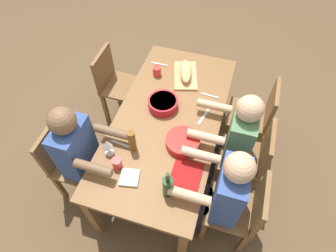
# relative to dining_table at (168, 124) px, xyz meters

# --- Properties ---
(ground_plane) EXTENTS (8.00, 8.00, 0.00)m
(ground_plane) POSITION_rel_dining_table_xyz_m (0.00, 0.00, -0.66)
(ground_plane) COLOR brown
(dining_table) EXTENTS (1.86, 0.91, 0.74)m
(dining_table) POSITION_rel_dining_table_xyz_m (0.00, 0.00, 0.00)
(dining_table) COLOR brown
(dining_table) RESTS_ON ground_plane
(chair_far_left) EXTENTS (0.40, 0.40, 0.85)m
(chair_far_left) POSITION_rel_dining_table_xyz_m (-0.51, 0.78, -0.18)
(chair_far_left) COLOR brown
(chair_far_left) RESTS_ON ground_plane
(chair_far_center) EXTENTS (0.40, 0.40, 0.85)m
(chair_far_center) POSITION_rel_dining_table_xyz_m (0.00, 0.78, -0.18)
(chair_far_center) COLOR brown
(chair_far_center) RESTS_ON ground_plane
(diner_far_center) EXTENTS (0.41, 0.53, 1.20)m
(diner_far_center) POSITION_rel_dining_table_xyz_m (-0.00, 0.59, 0.04)
(diner_far_center) COLOR #2D2D38
(diner_far_center) RESTS_ON ground_plane
(chair_near_left) EXTENTS (0.40, 0.40, 0.85)m
(chair_near_left) POSITION_rel_dining_table_xyz_m (-0.51, -0.78, -0.18)
(chair_near_left) COLOR brown
(chair_near_left) RESTS_ON ground_plane
(chair_far_right) EXTENTS (0.40, 0.40, 0.85)m
(chair_far_right) POSITION_rel_dining_table_xyz_m (0.51, 0.78, -0.18)
(chair_far_right) COLOR brown
(chair_far_right) RESTS_ON ground_plane
(diner_far_right) EXTENTS (0.41, 0.53, 1.20)m
(diner_far_right) POSITION_rel_dining_table_xyz_m (0.51, 0.59, 0.04)
(diner_far_right) COLOR #2D2D38
(diner_far_right) RESTS_ON ground_plane
(chair_near_right) EXTENTS (0.40, 0.40, 0.85)m
(chair_near_right) POSITION_rel_dining_table_xyz_m (0.51, -0.78, -0.18)
(chair_near_right) COLOR brown
(chair_near_right) RESTS_ON ground_plane
(diner_near_right) EXTENTS (0.41, 0.53, 1.20)m
(diner_near_right) POSITION_rel_dining_table_xyz_m (0.51, -0.59, 0.04)
(diner_near_right) COLOR #2D2D38
(diner_near_right) RESTS_ON ground_plane
(serving_bowl_greens) EXTENTS (0.28, 0.28, 0.07)m
(serving_bowl_greens) POSITION_rel_dining_table_xyz_m (0.22, 0.19, 0.12)
(serving_bowl_greens) COLOR red
(serving_bowl_greens) RESTS_ON dining_table
(serving_bowl_salad) EXTENTS (0.27, 0.27, 0.09)m
(serving_bowl_salad) POSITION_rel_dining_table_xyz_m (-0.12, -0.08, 0.13)
(serving_bowl_salad) COLOR #B21923
(serving_bowl_salad) RESTS_ON dining_table
(cutting_board) EXTENTS (0.45, 0.32, 0.02)m
(cutting_board) POSITION_rel_dining_table_xyz_m (-0.56, 0.01, 0.09)
(cutting_board) COLOR tan
(cutting_board) RESTS_ON dining_table
(bread_loaf) EXTENTS (0.34, 0.20, 0.09)m
(bread_loaf) POSITION_rel_dining_table_xyz_m (-0.56, 0.01, 0.15)
(bread_loaf) COLOR tan
(bread_loaf) RESTS_ON cutting_board
(wine_bottle) EXTENTS (0.08, 0.08, 0.29)m
(wine_bottle) POSITION_rel_dining_table_xyz_m (0.66, 0.20, 0.19)
(wine_bottle) COLOR #193819
(wine_bottle) RESTS_ON dining_table
(beer_bottle) EXTENTS (0.06, 0.06, 0.22)m
(beer_bottle) POSITION_rel_dining_table_xyz_m (0.38, -0.18, 0.19)
(beer_bottle) COLOR brown
(beer_bottle) RESTS_ON dining_table
(wine_glass) EXTENTS (0.08, 0.08, 0.17)m
(wine_glass) POSITION_rel_dining_table_xyz_m (0.47, -0.35, 0.20)
(wine_glass) COLOR silver
(wine_glass) RESTS_ON dining_table
(fork_far_left) EXTENTS (0.03, 0.17, 0.01)m
(fork_far_left) POSITION_rel_dining_table_xyz_m (-0.37, 0.30, 0.09)
(fork_far_left) COLOR silver
(fork_far_left) RESTS_ON dining_table
(cup_near_left) EXTENTS (0.08, 0.08, 0.09)m
(cup_near_left) POSITION_rel_dining_table_xyz_m (-0.50, -0.27, 0.13)
(cup_near_left) COLOR red
(cup_near_left) RESTS_ON dining_table
(fork_near_left) EXTENTS (0.02, 0.17, 0.01)m
(fork_near_left) POSITION_rel_dining_table_xyz_m (-0.65, -0.30, 0.09)
(fork_near_left) COLOR silver
(fork_near_left) RESTS_ON dining_table
(placemat_far_right) EXTENTS (0.32, 0.23, 0.01)m
(placemat_far_right) POSITION_rel_dining_table_xyz_m (0.51, 0.30, 0.09)
(placemat_far_right) COLOR maroon
(placemat_far_right) RESTS_ON dining_table
(cup_near_right) EXTENTS (0.07, 0.07, 0.10)m
(cup_near_right) POSITION_rel_dining_table_xyz_m (0.57, -0.23, 0.13)
(cup_near_right) COLOR red
(cup_near_right) RESTS_ON dining_table
(fork_near_right) EXTENTS (0.03, 0.17, 0.01)m
(fork_near_right) POSITION_rel_dining_table_xyz_m (0.37, -0.30, 0.09)
(fork_near_right) COLOR silver
(fork_near_right) RESTS_ON dining_table
(carving_knife) EXTENTS (0.23, 0.08, 0.01)m
(carving_knife) POSITION_rel_dining_table_xyz_m (-0.12, 0.30, 0.09)
(carving_knife) COLOR silver
(carving_knife) RESTS_ON dining_table
(napkin_stack) EXTENTS (0.16, 0.16, 0.02)m
(napkin_stack) POSITION_rel_dining_table_xyz_m (0.64, -0.11, 0.09)
(napkin_stack) COLOR white
(napkin_stack) RESTS_ON dining_table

